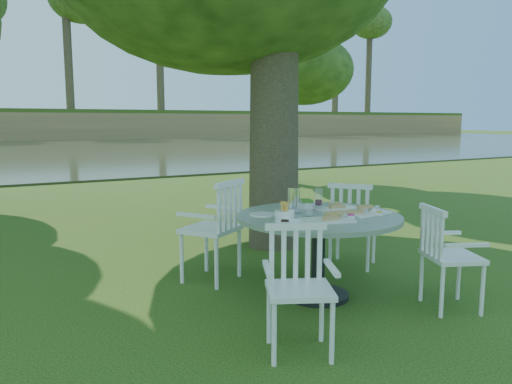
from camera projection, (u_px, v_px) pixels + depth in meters
ground at (266, 276)px, 5.13m from camera, size 140.00×140.00×0.00m
table at (319, 230)px, 4.43m from camera, size 1.45×1.45×0.76m
chair_ne at (351, 218)px, 5.36m from camera, size 0.63×0.64×0.93m
chair_nw at (219, 223)px, 4.89m from camera, size 0.69×0.68×1.01m
chair_sw at (298, 277)px, 3.45m from camera, size 0.57×0.56×0.87m
chair_se at (443, 250)px, 4.18m from camera, size 0.55×0.57×0.87m
tableware at (313, 209)px, 4.45m from camera, size 1.17×0.86×0.22m
river at (31, 153)px, 24.93m from camera, size 100.00×28.00×0.12m
far_bank at (5, 49)px, 39.63m from camera, size 100.00×18.00×15.20m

